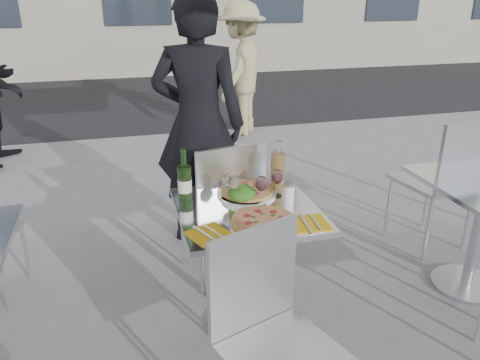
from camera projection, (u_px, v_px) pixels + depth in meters
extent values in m
plane|color=slate|center=(247.00, 324.00, 2.72)|extent=(80.00, 80.00, 0.00)
cube|color=black|center=(151.00, 96.00, 8.54)|extent=(24.00, 5.00, 0.00)
cylinder|color=#B7BABF|center=(247.00, 323.00, 2.72)|extent=(0.44, 0.44, 0.02)
cylinder|color=#B7BABF|center=(247.00, 270.00, 2.58)|extent=(0.07, 0.07, 0.72)
cube|color=silver|center=(247.00, 211.00, 2.44)|extent=(0.72, 0.72, 0.03)
cylinder|color=#B7BABF|center=(466.00, 284.00, 3.07)|extent=(0.44, 0.44, 0.02)
cylinder|color=#B7BABF|center=(476.00, 236.00, 2.94)|extent=(0.07, 0.07, 0.72)
cylinder|color=silver|center=(233.00, 224.00, 3.37)|extent=(0.03, 0.03, 0.47)
cylinder|color=silver|center=(183.00, 235.00, 3.22)|extent=(0.03, 0.03, 0.47)
cylinder|color=silver|center=(257.00, 249.00, 3.05)|extent=(0.03, 0.03, 0.47)
cylinder|color=silver|center=(202.00, 262.00, 2.91)|extent=(0.03, 0.03, 0.47)
cube|color=silver|center=(218.00, 209.00, 3.04)|extent=(0.51, 0.51, 0.03)
cube|color=silver|center=(232.00, 185.00, 2.76)|extent=(0.44, 0.10, 0.47)
cylinder|color=silver|center=(288.00, 356.00, 2.17)|extent=(0.02, 0.02, 0.46)
cube|color=silver|center=(285.00, 356.00, 1.84)|extent=(0.55, 0.55, 0.03)
cube|color=silver|center=(253.00, 278.00, 1.91)|extent=(0.41, 0.17, 0.46)
cylinder|color=silver|center=(26.00, 252.00, 3.06)|extent=(0.02, 0.02, 0.43)
cylinder|color=silver|center=(4.00, 282.00, 2.75)|extent=(0.02, 0.02, 0.43)
cylinder|color=silver|center=(427.00, 199.00, 3.76)|extent=(0.03, 0.03, 0.50)
cylinder|color=silver|center=(388.00, 208.00, 3.60)|extent=(0.03, 0.03, 0.50)
cylinder|color=silver|center=(468.00, 219.00, 3.42)|extent=(0.03, 0.03, 0.50)
cylinder|color=silver|center=(427.00, 230.00, 3.27)|extent=(0.03, 0.03, 0.50)
cube|color=silver|center=(432.00, 181.00, 3.41)|extent=(0.54, 0.54, 0.03)
cube|color=silver|center=(465.00, 157.00, 3.12)|extent=(0.46, 0.11, 0.50)
imported|color=black|center=(198.00, 124.00, 3.34)|extent=(0.78, 0.65, 1.83)
imported|color=tan|center=(241.00, 70.00, 6.02)|extent=(1.13, 1.26, 1.69)
cylinder|color=tan|center=(264.00, 221.00, 2.28)|extent=(0.32, 0.32, 0.02)
cylinder|color=tan|center=(264.00, 219.00, 2.28)|extent=(0.28, 0.28, 0.00)
cylinder|color=white|center=(247.00, 193.00, 2.61)|extent=(0.33, 0.33, 0.01)
cylinder|color=tan|center=(247.00, 190.00, 2.60)|extent=(0.29, 0.29, 0.02)
cylinder|color=tan|center=(247.00, 189.00, 2.60)|extent=(0.26, 0.26, 0.00)
cylinder|color=white|center=(242.00, 200.00, 2.52)|extent=(0.22, 0.22, 0.01)
ellipsoid|color=#216018|center=(242.00, 193.00, 2.51)|extent=(0.15, 0.15, 0.08)
sphere|color=#B21914|center=(248.00, 189.00, 2.53)|extent=(0.03, 0.03, 0.03)
cylinder|color=#2D5921|center=(185.00, 184.00, 2.49)|extent=(0.07, 0.07, 0.20)
cone|color=#2D5921|center=(184.00, 166.00, 2.45)|extent=(0.07, 0.07, 0.03)
cylinder|color=#2D5921|center=(183.00, 158.00, 2.43)|extent=(0.03, 0.03, 0.10)
cylinder|color=silver|center=(185.00, 185.00, 2.49)|extent=(0.07, 0.08, 0.07)
cylinder|color=tan|center=(278.00, 172.00, 2.62)|extent=(0.08, 0.08, 0.22)
cylinder|color=white|center=(279.00, 148.00, 2.57)|extent=(0.03, 0.03, 0.08)
cylinder|color=white|center=(288.00, 193.00, 2.50)|extent=(0.06, 0.06, 0.09)
cylinder|color=silver|center=(288.00, 184.00, 2.48)|extent=(0.06, 0.06, 0.02)
cylinder|color=white|center=(234.00, 202.00, 2.51)|extent=(0.06, 0.06, 0.00)
cylinder|color=white|center=(234.00, 194.00, 2.49)|extent=(0.01, 0.01, 0.09)
ellipsoid|color=white|center=(234.00, 182.00, 2.47)|extent=(0.07, 0.07, 0.08)
ellipsoid|color=#F7F5AE|center=(234.00, 184.00, 2.47)|extent=(0.05, 0.05, 0.05)
cylinder|color=white|center=(228.00, 200.00, 2.53)|extent=(0.06, 0.06, 0.00)
cylinder|color=white|center=(228.00, 193.00, 2.51)|extent=(0.01, 0.01, 0.09)
ellipsoid|color=white|center=(228.00, 181.00, 2.49)|extent=(0.07, 0.07, 0.08)
ellipsoid|color=#F7F5AE|center=(228.00, 182.00, 2.49)|extent=(0.05, 0.05, 0.05)
cylinder|color=white|center=(261.00, 203.00, 2.49)|extent=(0.06, 0.06, 0.00)
cylinder|color=white|center=(261.00, 196.00, 2.48)|extent=(0.01, 0.01, 0.09)
ellipsoid|color=white|center=(262.00, 184.00, 2.45)|extent=(0.07, 0.07, 0.08)
ellipsoid|color=#480A16|center=(262.00, 185.00, 2.45)|extent=(0.05, 0.05, 0.05)
cylinder|color=white|center=(277.00, 195.00, 2.58)|extent=(0.06, 0.06, 0.00)
cylinder|color=white|center=(277.00, 188.00, 2.57)|extent=(0.01, 0.01, 0.09)
ellipsoid|color=white|center=(277.00, 177.00, 2.54)|extent=(0.07, 0.07, 0.08)
ellipsoid|color=#480A16|center=(277.00, 178.00, 2.55)|extent=(0.05, 0.05, 0.05)
cube|color=gold|center=(209.00, 234.00, 2.18)|extent=(0.24, 0.24, 0.00)
cube|color=#B7BABF|center=(205.00, 234.00, 2.17)|extent=(0.09, 0.19, 0.00)
cube|color=#B7BABF|center=(216.00, 233.00, 2.18)|extent=(0.08, 0.17, 0.00)
cube|color=gold|center=(309.00, 223.00, 2.28)|extent=(0.19, 0.19, 0.00)
cube|color=#B7BABF|center=(305.00, 223.00, 2.27)|extent=(0.03, 0.20, 0.00)
cube|color=#B7BABF|center=(315.00, 222.00, 2.29)|extent=(0.02, 0.18, 0.00)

